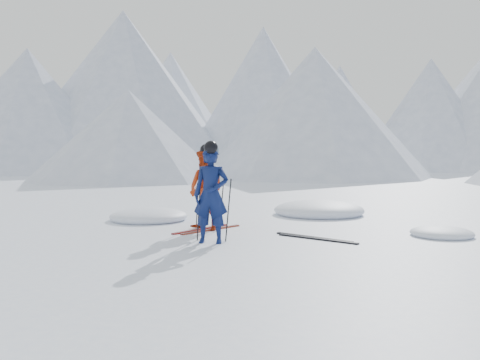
% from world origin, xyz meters
% --- Properties ---
extents(ground, '(160.00, 160.00, 0.00)m').
position_xyz_m(ground, '(0.00, 0.00, 0.00)').
color(ground, white).
rests_on(ground, ground).
extents(mountain_range, '(106.15, 62.94, 15.53)m').
position_xyz_m(mountain_range, '(5.71, 35.31, 6.72)').
color(mountain_range, '#B2BCD1').
rests_on(mountain_range, ground).
extents(skier_blue, '(0.70, 0.51, 1.76)m').
position_xyz_m(skier_blue, '(-1.64, -0.71, 0.88)').
color(skier_blue, '#0C1848').
rests_on(skier_blue, ground).
extents(skier_red, '(1.03, 0.93, 1.74)m').
position_xyz_m(skier_red, '(-2.30, 0.73, 0.87)').
color(skier_red, '#B02F0E').
rests_on(skier_red, ground).
extents(pole_blue_left, '(0.12, 0.08, 1.17)m').
position_xyz_m(pole_blue_left, '(-1.94, -0.56, 0.59)').
color(pole_blue_left, black).
rests_on(pole_blue_left, ground).
extents(pole_blue_right, '(0.12, 0.07, 1.17)m').
position_xyz_m(pole_blue_right, '(-1.39, -0.46, 0.59)').
color(pole_blue_right, black).
rests_on(pole_blue_right, ground).
extents(pole_red_left, '(0.12, 0.09, 1.15)m').
position_xyz_m(pole_red_left, '(-2.60, 0.98, 0.58)').
color(pole_red_left, black).
rests_on(pole_red_left, ground).
extents(pole_red_right, '(0.12, 0.08, 1.15)m').
position_xyz_m(pole_red_right, '(-2.00, 0.88, 0.58)').
color(pole_red_right, black).
rests_on(pole_red_right, ground).
extents(ski_worn_left, '(0.68, 1.63, 0.03)m').
position_xyz_m(ski_worn_left, '(-2.42, 0.73, 0.01)').
color(ski_worn_left, black).
rests_on(ski_worn_left, ground).
extents(ski_worn_right, '(0.78, 1.59, 0.03)m').
position_xyz_m(ski_worn_right, '(-2.18, 0.73, 0.01)').
color(ski_worn_right, black).
rests_on(ski_worn_right, ground).
extents(ski_loose_a, '(1.59, 0.76, 0.03)m').
position_xyz_m(ski_loose_a, '(0.06, 0.38, 0.01)').
color(ski_loose_a, black).
rests_on(ski_loose_a, ground).
extents(ski_loose_b, '(1.61, 0.71, 0.03)m').
position_xyz_m(ski_loose_b, '(0.16, 0.23, 0.01)').
color(ski_loose_b, black).
rests_on(ski_loose_b, ground).
extents(snow_lumps, '(9.26, 6.79, 0.53)m').
position_xyz_m(snow_lumps, '(-0.99, 2.96, 0.00)').
color(snow_lumps, white).
rests_on(snow_lumps, ground).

